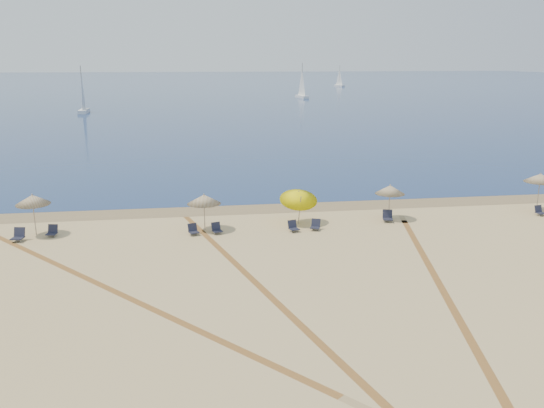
{
  "coord_description": "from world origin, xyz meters",
  "views": [
    {
      "loc": [
        -4.91,
        -13.47,
        9.98
      ],
      "look_at": [
        0.0,
        20.0,
        1.3
      ],
      "focal_mm": 37.65,
      "sensor_mm": 36.0,
      "label": 1
    }
  ],
  "objects": [
    {
      "name": "ocean",
      "position": [
        0.0,
        225.0,
        0.01
      ],
      "size": [
        500.0,
        500.0,
        0.0
      ],
      "primitive_type": "plane",
      "color": "#0C2151",
      "rests_on": "ground"
    },
    {
      "name": "wet_sand",
      "position": [
        0.0,
        24.0,
        0.0
      ],
      "size": [
        500.0,
        500.0,
        0.0
      ],
      "primitive_type": "plane",
      "color": "olive",
      "rests_on": "ground"
    },
    {
      "name": "umbrella_1",
      "position": [
        -13.88,
        19.8,
        2.13
      ],
      "size": [
        1.94,
        1.96,
        2.47
      ],
      "color": "gray",
      "rests_on": "ground"
    },
    {
      "name": "umbrella_2",
      "position": [
        -4.15,
        19.41,
        1.89
      ],
      "size": [
        2.01,
        2.01,
        2.23
      ],
      "color": "gray",
      "rests_on": "ground"
    },
    {
      "name": "umbrella_3",
      "position": [
        1.64,
        19.86,
        1.78
      ],
      "size": [
        2.32,
        2.36,
        2.47
      ],
      "color": "gray",
      "rests_on": "ground"
    },
    {
      "name": "umbrella_4",
      "position": [
        7.55,
        20.11,
        1.93
      ],
      "size": [
        1.87,
        1.87,
        2.27
      ],
      "color": "gray",
      "rests_on": "ground"
    },
    {
      "name": "umbrella_5",
      "position": [
        18.03,
        20.49,
        2.29
      ],
      "size": [
        2.07,
        2.07,
        2.63
      ],
      "color": "gray",
      "rests_on": "ground"
    },
    {
      "name": "chair_2",
      "position": [
        -14.58,
        18.82,
        0.33
      ],
      "size": [
        0.73,
        0.82,
        0.74
      ],
      "rotation": [
        0.0,
        0.0,
        -0.18
      ],
      "color": "black",
      "rests_on": "ground"
    },
    {
      "name": "chair_3",
      "position": [
        -12.91,
        19.46,
        0.29
      ],
      "size": [
        0.64,
        0.72,
        0.67
      ],
      "rotation": [
        0.0,
        0.0,
        -0.16
      ],
      "color": "black",
      "rests_on": "ground"
    },
    {
      "name": "chair_4",
      "position": [
        -4.85,
        18.58,
        0.28
      ],
      "size": [
        0.7,
        0.76,
        0.64
      ],
      "rotation": [
        0.0,
        0.0,
        0.31
      ],
      "color": "black",
      "rests_on": "ground"
    },
    {
      "name": "chair_5",
      "position": [
        -3.48,
        18.63,
        0.28
      ],
      "size": [
        0.68,
        0.75,
        0.64
      ],
      "rotation": [
        0.0,
        0.0,
        0.29
      ],
      "color": "black",
      "rests_on": "ground"
    },
    {
      "name": "chair_6",
      "position": [
        1.03,
        18.39,
        0.28
      ],
      "size": [
        0.68,
        0.75,
        0.65
      ],
      "rotation": [
        0.0,
        0.0,
        0.27
      ],
      "color": "black",
      "rests_on": "ground"
    },
    {
      "name": "chair_7",
      "position": [
        2.41,
        18.49,
        0.28
      ],
      "size": [
        0.74,
        0.79,
        0.65
      ],
      "rotation": [
        0.0,
        0.0,
        -0.4
      ],
      "color": "black",
      "rests_on": "ground"
    },
    {
      "name": "chair_8",
      "position": [
        7.3,
        19.61,
        0.32
      ],
      "size": [
        0.74,
        0.82,
        0.72
      ],
      "rotation": [
        0.0,
        0.0,
        -0.24
      ],
      "color": "black",
      "rests_on": "ground"
    },
    {
      "name": "chair_9",
      "position": [
        17.64,
        19.58,
        0.28
      ],
      "size": [
        0.62,
        0.69,
        0.64
      ],
      "rotation": [
        0.0,
        0.0,
        0.16
      ],
      "color": "black",
      "rests_on": "ground"
    },
    {
      "name": "sailboat_0",
      "position": [
        49.77,
        191.35,
        2.25
      ],
      "size": [
        2.86,
        5.14,
        7.45
      ],
      "rotation": [
        0.0,
        0.0,
        0.34
      ],
      "color": "white",
      "rests_on": "ocean"
    },
    {
      "name": "sailboat_1",
      "position": [
        24.32,
        132.84,
        2.65
      ],
      "size": [
        2.6,
        6.06,
        8.77
      ],
      "rotation": [
        0.0,
        0.0,
        0.19
      ],
      "color": "white",
      "rests_on": "ocean"
    },
    {
      "name": "sailboat_2",
      "position": [
        -24.2,
        98.46,
        2.61
      ],
      "size": [
        1.59,
        5.82,
        8.63
      ],
      "rotation": [
        0.0,
        0.0,
        0.02
      ],
      "color": "white",
      "rests_on": "ocean"
    },
    {
      "name": "tire_tracks",
      "position": [
        -1.96,
        9.71,
        0.0
      ],
      "size": [
        51.62,
        42.5,
        0.0
      ],
      "color": "tan",
      "rests_on": "ground"
    }
  ]
}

